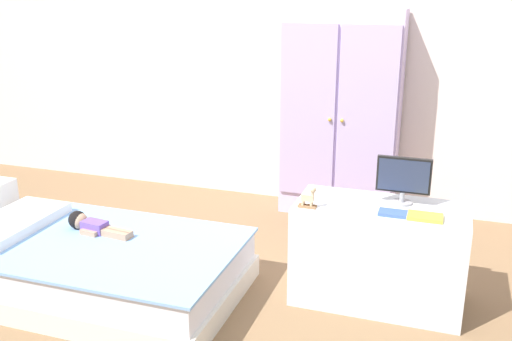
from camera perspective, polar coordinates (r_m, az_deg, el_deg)
name	(u,v)px	position (r m, az deg, el deg)	size (l,w,h in m)	color
ground_plane	(221,303)	(3.03, -3.45, -12.81)	(10.00, 10.00, 0.02)	brown
back_wall	(304,12)	(4.11, 4.76, 15.23)	(6.40, 0.05, 2.70)	silver
bed	(99,267)	(3.15, -15.12, -9.09)	(1.45, 0.88, 0.28)	silver
pillow	(12,223)	(3.39, -22.88, -4.81)	(0.31, 0.63, 0.05)	white
doll	(88,224)	(3.23, -16.14, -5.05)	(0.39, 0.14, 0.10)	#6B4CB2
wardrobe	(340,115)	(3.95, 8.29, 5.42)	(0.78, 0.31, 1.39)	silver
tv_stand	(378,254)	(2.97, 11.93, -8.04)	(0.82, 0.40, 0.51)	silver
tv_monitor	(404,177)	(2.89, 14.29, -0.66)	(0.26, 0.10, 0.24)	#99999E
rocking_horse_toy	(309,198)	(2.79, 5.22, -2.70)	(0.09, 0.04, 0.11)	#8E6642
book_blue	(393,213)	(2.78, 13.30, -4.10)	(0.13, 0.08, 0.02)	blue
book_yellow	(425,217)	(2.77, 16.27, -4.39)	(0.16, 0.10, 0.02)	gold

